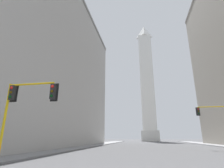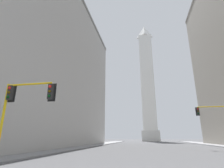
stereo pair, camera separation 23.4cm
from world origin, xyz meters
TOP-DOWN VIEW (x-y plane):
  - sidewalk_left at (-14.32, 30.65)m, footprint 5.00×102.18m
  - building_left at (-28.10, 29.73)m, footprint 26.63×48.76m
  - obelisk at (0.00, 85.15)m, footprint 8.19×8.19m
  - traffic_light_near_left at (-10.67, 8.85)m, footprint 4.06×0.50m
  - traffic_light_mid_right at (9.76, 27.55)m, footprint 5.80×0.51m

SIDE VIEW (x-z plane):
  - sidewalk_left at x=-14.32m, z-range 0.00..0.15m
  - traffic_light_near_left at x=-10.67m, z-range 1.44..7.08m
  - traffic_light_mid_right at x=9.76m, z-range 1.73..8.21m
  - building_left at x=-28.10m, z-range 0.01..33.10m
  - obelisk at x=0.00m, z-range -1.19..60.93m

